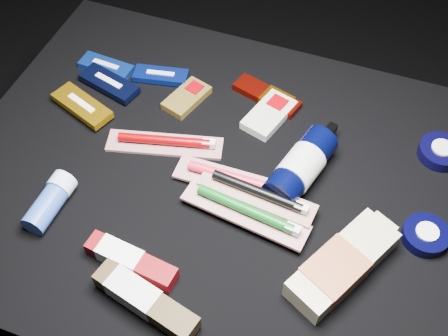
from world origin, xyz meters
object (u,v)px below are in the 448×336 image
(lotion_bottle, at_px, (301,167))
(toothpaste_carton_red, at_px, (128,259))
(bodywash_bottle, at_px, (341,266))
(deodorant_stick, at_px, (50,201))

(lotion_bottle, relative_size, toothpaste_carton_red, 1.30)
(bodywash_bottle, relative_size, toothpaste_carton_red, 1.34)
(lotion_bottle, relative_size, deodorant_stick, 1.89)
(bodywash_bottle, relative_size, deodorant_stick, 1.94)
(bodywash_bottle, distance_m, deodorant_stick, 0.51)
(lotion_bottle, bearing_deg, bodywash_bottle, -40.21)
(toothpaste_carton_red, bearing_deg, bodywash_bottle, 24.33)
(bodywash_bottle, height_order, toothpaste_carton_red, bodywash_bottle)
(bodywash_bottle, bearing_deg, lotion_bottle, 152.04)
(lotion_bottle, distance_m, toothpaste_carton_red, 0.35)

